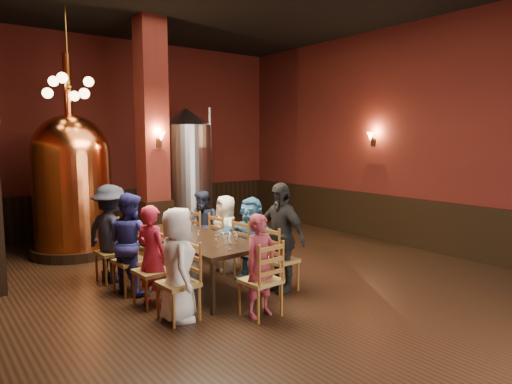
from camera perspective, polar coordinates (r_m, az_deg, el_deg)
room at (r=6.91m, az=-0.92°, el=7.05°), size 10.00×10.02×4.50m
wainscot_right at (r=9.92m, az=18.00°, el=-3.53°), size 0.08×9.90×1.00m
wainscot_back at (r=11.43m, az=-15.65°, el=-2.11°), size 7.90×0.08×1.00m
column at (r=9.19m, az=-12.84°, el=6.81°), size 0.58×0.58×4.50m
pendant_cluster at (r=8.83m, az=-22.38°, el=12.01°), size 0.90×0.90×1.70m
sconce_wall at (r=10.20m, az=14.47°, el=6.47°), size 0.20×0.20×0.36m
sconce_column at (r=8.92m, az=-12.04°, el=6.52°), size 0.20×0.20×0.36m
dining_table at (r=6.92m, az=-7.86°, el=-6.05°), size 1.14×2.45×0.75m
chair_0 at (r=5.73m, az=-9.70°, el=-11.17°), size 0.49×0.49×0.92m
person_0 at (r=5.67m, az=-9.75°, el=-8.91°), size 0.63×0.78×1.39m
chair_1 at (r=6.30m, az=-12.83°, el=-9.60°), size 0.49×0.49×0.92m
person_1 at (r=6.24m, az=-12.89°, el=-7.72°), size 0.48×0.57×1.35m
chair_2 at (r=6.87m, az=-15.39°, el=-8.29°), size 0.49×0.49×0.92m
person_2 at (r=6.81m, az=-15.46°, el=-6.14°), size 0.56×0.78×1.45m
chair_3 at (r=7.47m, az=-17.56°, el=-7.16°), size 0.49×0.49×0.92m
person_3 at (r=7.40m, az=-17.64°, el=-4.95°), size 0.89×1.11×1.51m
chair_4 at (r=6.71m, az=3.05°, el=-8.41°), size 0.49×0.49×0.92m
person_4 at (r=6.63m, az=3.06°, el=-5.62°), size 0.47×0.96×1.59m
chair_5 at (r=7.20m, az=-0.63°, el=-7.35°), size 0.49×0.49×0.92m
person_5 at (r=7.15m, az=-0.63°, el=-5.83°), size 0.86×1.27×1.31m
chair_6 at (r=7.71m, az=-3.77°, el=-6.42°), size 0.49×0.49×0.92m
person_6 at (r=7.67m, az=-3.78°, el=-5.15°), size 0.51×0.68×1.27m
chair_7 at (r=8.24m, az=-6.54°, el=-5.58°), size 0.49×0.49×0.92m
person_7 at (r=8.21m, az=-6.56°, el=-4.33°), size 0.53×0.69×1.28m
chair_8 at (r=5.78m, az=0.57°, el=-10.94°), size 0.49×0.49×0.92m
person_8 at (r=5.72m, az=0.58°, el=-9.17°), size 0.49×0.34×1.29m
copper_kettle at (r=9.27m, az=-22.00°, el=1.02°), size 1.63×1.63×3.75m
steel_vessel at (r=10.92m, az=-8.66°, el=2.72°), size 1.56×1.56×2.92m
rose_vase at (r=7.62m, az=-10.49°, el=-2.89°), size 0.18×0.18×0.31m
wine_glass_0 at (r=6.51m, az=-7.22°, el=-5.53°), size 0.07×0.07×0.17m
wine_glass_1 at (r=6.35m, az=-4.05°, el=-5.82°), size 0.07×0.07×0.17m
wine_glass_2 at (r=7.35m, az=-8.67°, el=-4.15°), size 0.07×0.07×0.17m
wine_glass_3 at (r=6.05m, az=-3.38°, el=-6.44°), size 0.07×0.07×0.17m
wine_glass_4 at (r=7.25m, az=-9.06°, el=-4.30°), size 0.07×0.07×0.17m
wine_glass_5 at (r=6.36m, az=-2.56°, el=-5.78°), size 0.07×0.07×0.17m
wine_glass_6 at (r=6.20m, az=-2.46°, el=-6.12°), size 0.07×0.07×0.17m
wine_glass_7 at (r=6.37m, az=-3.37°, el=-5.76°), size 0.07×0.07×0.17m
wine_glass_8 at (r=6.18m, az=-4.95°, el=-6.17°), size 0.07×0.07×0.17m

